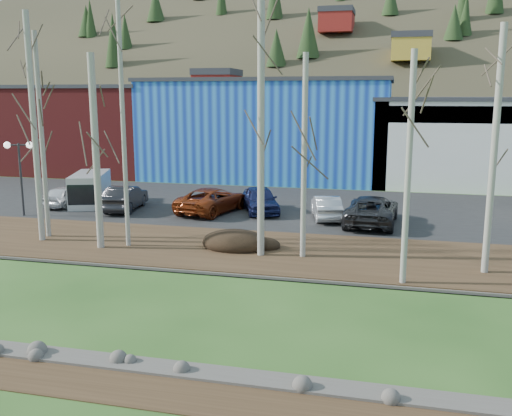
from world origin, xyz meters
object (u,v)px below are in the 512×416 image
(street_lamp, at_px, (19,158))
(car_4, at_px, (326,207))
(car_1, at_px, (125,198))
(car_5, at_px, (372,210))
(car_3, at_px, (260,200))
(van_grey, at_px, (90,189))
(car_2, at_px, (212,200))
(car_0, at_px, (67,196))

(street_lamp, bearing_deg, car_4, -5.20)
(car_1, bearing_deg, car_5, 170.28)
(street_lamp, height_order, car_3, street_lamp)
(car_1, distance_m, car_3, 8.16)
(car_3, xyz_separation_m, van_grey, (-10.97, -0.27, 0.23))
(car_2, xyz_separation_m, car_4, (6.76, -0.20, -0.08))
(car_1, xyz_separation_m, car_4, (12.07, 0.40, -0.09))
(car_1, xyz_separation_m, car_2, (5.31, 0.60, -0.01))
(car_3, bearing_deg, street_lamp, 175.03)
(van_grey, bearing_deg, car_3, -17.48)
(car_0, distance_m, car_1, 4.17)
(car_2, distance_m, van_grey, 8.22)
(car_3, distance_m, van_grey, 10.97)
(car_0, relative_size, car_4, 0.95)
(car_4, height_order, car_5, car_5)
(street_lamp, xyz_separation_m, car_2, (10.26, 3.47, -2.59))
(street_lamp, distance_m, van_grey, 4.94)
(car_1, height_order, car_4, car_1)
(car_3, height_order, car_4, car_3)
(street_lamp, relative_size, car_2, 0.80)
(car_0, height_order, van_grey, van_grey)
(street_lamp, relative_size, van_grey, 0.87)
(car_5, distance_m, van_grey, 17.54)
(street_lamp, xyz_separation_m, car_5, (19.53, 2.46, -2.56))
(street_lamp, height_order, car_1, street_lamp)
(car_4, bearing_deg, car_5, 148.74)
(van_grey, bearing_deg, car_2, -21.53)
(van_grey, bearing_deg, car_1, -37.58)
(car_3, height_order, van_grey, van_grey)
(car_0, distance_m, van_grey, 1.44)
(street_lamp, relative_size, car_1, 0.94)
(car_1, height_order, car_2, car_1)
(car_0, relative_size, car_3, 0.85)
(car_0, distance_m, car_4, 16.22)
(car_1, relative_size, car_4, 1.14)
(car_3, relative_size, car_4, 1.12)
(car_1, height_order, car_5, car_5)
(street_lamp, bearing_deg, van_grey, 45.87)
(car_2, distance_m, car_5, 9.33)
(street_lamp, xyz_separation_m, car_3, (13.01, 4.11, -2.57))
(car_0, xyz_separation_m, car_4, (16.22, 0.04, 0.01))
(car_0, height_order, car_5, car_5)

